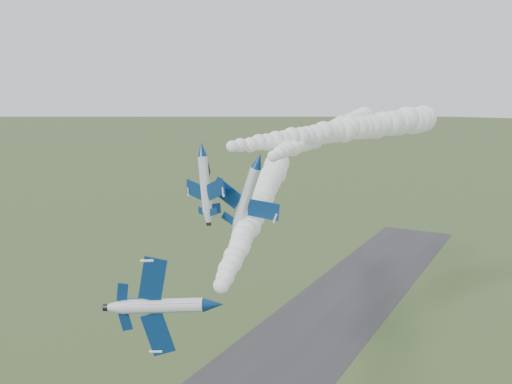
# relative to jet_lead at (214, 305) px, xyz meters

# --- Properties ---
(jet_lead) EXTENTS (6.23, 11.74, 10.20)m
(jet_lead) POSITION_rel_jet_lead_xyz_m (0.00, 0.00, 0.00)
(jet_lead) COLOR silver
(smoke_trail_jet_lead) EXTENTS (35.44, 71.26, 5.29)m
(smoke_trail_jet_lead) POSITION_rel_jet_lead_xyz_m (-15.00, 37.81, 2.11)
(smoke_trail_jet_lead) COLOR white
(jet_pair_left) EXTENTS (10.17, 11.74, 3.22)m
(jet_pair_left) POSITION_rel_jet_lead_xyz_m (-17.20, 23.86, 12.38)
(jet_pair_left) COLOR silver
(smoke_trail_jet_pair_left) EXTENTS (26.14, 50.17, 5.30)m
(smoke_trail_jet_pair_left) POSITION_rel_jet_lead_xyz_m (-5.48, 50.49, 13.70)
(smoke_trail_jet_pair_left) COLOR white
(jet_pair_right) EXTENTS (10.54, 13.25, 4.35)m
(jet_pair_right) POSITION_rel_jet_lead_xyz_m (-8.25, 24.74, 11.15)
(jet_pair_right) COLOR silver
(smoke_trail_jet_pair_right) EXTENTS (10.27, 61.00, 4.79)m
(smoke_trail_jet_pair_right) POSITION_rel_jet_lead_xyz_m (-10.71, 58.55, 12.66)
(smoke_trail_jet_pair_right) COLOR white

